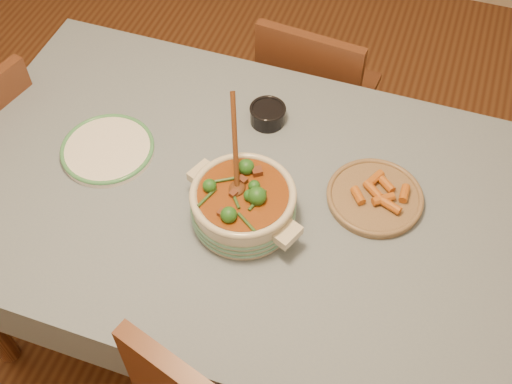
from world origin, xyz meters
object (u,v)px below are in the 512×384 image
at_px(chair_far, 314,96).
at_px(condiment_bowl, 268,114).
at_px(white_plate, 108,149).
at_px(dining_table, 235,210).
at_px(fried_plate, 375,196).
at_px(stew_casserole, 243,202).

bearing_deg(chair_far, condiment_bowl, 89.48).
bearing_deg(chair_far, white_plate, 62.89).
bearing_deg(white_plate, dining_table, -2.07).
bearing_deg(fried_plate, chair_far, 118.00).
bearing_deg(dining_table, fried_plate, 14.42).
bearing_deg(dining_table, chair_far, 86.27).
relative_size(white_plate, condiment_bowl, 3.14).
relative_size(dining_table, white_plate, 4.73).
relative_size(dining_table, fried_plate, 5.38).
relative_size(stew_casserole, fried_plate, 1.16).
relative_size(stew_casserole, white_plate, 1.02).
xyz_separation_m(condiment_bowl, fried_plate, (0.38, -0.19, -0.02)).
bearing_deg(stew_casserole, condiment_bowl, 98.21).
xyz_separation_m(dining_table, condiment_bowl, (0.00, 0.29, 0.12)).
height_order(white_plate, fried_plate, fried_plate).
height_order(stew_casserole, chair_far, stew_casserole).
distance_m(dining_table, fried_plate, 0.41).
xyz_separation_m(stew_casserole, condiment_bowl, (-0.05, 0.37, -0.04)).
bearing_deg(chair_far, dining_table, 91.49).
xyz_separation_m(dining_table, stew_casserole, (0.06, -0.08, 0.16)).
bearing_deg(stew_casserole, dining_table, 125.73).
distance_m(stew_casserole, condiment_bowl, 0.38).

